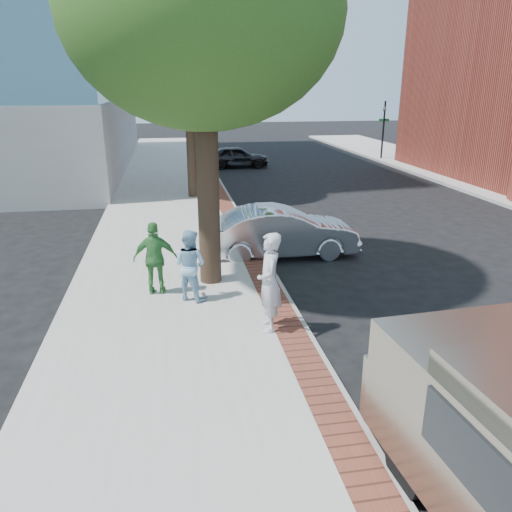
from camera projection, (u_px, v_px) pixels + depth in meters
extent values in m
plane|color=black|center=(247.00, 317.00, 10.73)|extent=(120.00, 120.00, 0.00)
cube|color=#9E9991|center=(171.00, 222.00, 17.92)|extent=(5.00, 60.00, 0.15)
cube|color=brown|center=(232.00, 217.00, 18.25)|extent=(0.60, 60.00, 0.01)
cube|color=gray|center=(241.00, 219.00, 18.33)|extent=(0.10, 60.00, 0.15)
cylinder|color=black|center=(206.00, 134.00, 30.77)|extent=(0.12, 0.12, 3.80)
imported|color=black|center=(205.00, 115.00, 30.41)|extent=(0.18, 0.15, 0.90)
cube|color=#1E7238|center=(206.00, 122.00, 30.54)|extent=(0.70, 0.03, 0.18)
cylinder|color=black|center=(383.00, 131.00, 32.65)|extent=(0.12, 0.12, 3.80)
imported|color=black|center=(385.00, 114.00, 32.30)|extent=(0.18, 0.15, 0.90)
cube|color=#1E7238|center=(384.00, 120.00, 32.43)|extent=(0.70, 0.03, 0.18)
cylinder|color=black|center=(208.00, 193.00, 11.64)|extent=(0.52, 0.52, 4.40)
ellipsoid|color=#234614|center=(203.00, 11.00, 10.40)|extent=(6.00, 6.00, 4.92)
cylinder|color=black|center=(191.00, 151.00, 21.16)|extent=(0.40, 0.40, 3.85)
ellipsoid|color=#234614|center=(188.00, 70.00, 20.11)|extent=(4.80, 4.80, 3.94)
cylinder|color=gray|center=(274.00, 281.00, 10.78)|extent=(0.07, 0.07, 1.15)
cube|color=#2D3030|center=(276.00, 251.00, 10.47)|extent=(0.12, 0.14, 0.24)
cube|color=#2D3030|center=(274.00, 249.00, 10.64)|extent=(0.12, 0.14, 0.24)
sphere|color=#3F8C4C|center=(276.00, 245.00, 10.42)|extent=(0.11, 0.11, 0.11)
sphere|color=#3F8C4C|center=(274.00, 242.00, 10.59)|extent=(0.11, 0.11, 0.11)
imported|color=#BBBBC1|center=(269.00, 282.00, 9.58)|extent=(0.54, 0.76, 1.97)
imported|color=#88B6D2|center=(190.00, 265.00, 11.04)|extent=(0.99, 0.95, 1.62)
imported|color=#3A803B|center=(155.00, 258.00, 11.34)|extent=(1.01, 0.46, 1.70)
imported|color=silver|center=(281.00, 232.00, 14.38)|extent=(4.38, 1.53, 1.44)
imported|color=black|center=(237.00, 157.00, 30.13)|extent=(3.83, 1.57, 1.30)
cube|color=gray|center=(451.00, 394.00, 6.65)|extent=(2.16, 1.16, 0.91)
cylinder|color=black|center=(409.00, 467.00, 6.02)|extent=(0.30, 0.74, 0.73)
cube|color=black|center=(499.00, 491.00, 4.21)|extent=(0.18, 2.27, 0.62)
cube|color=black|center=(432.00, 351.00, 7.00)|extent=(1.81, 0.15, 0.45)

